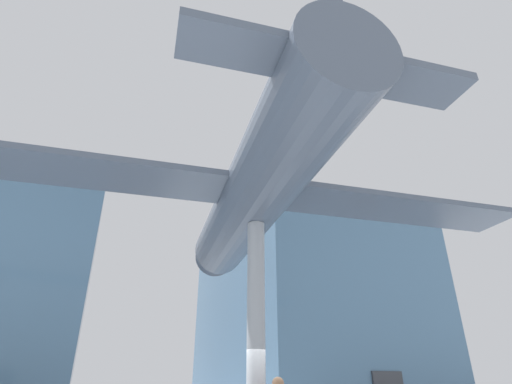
# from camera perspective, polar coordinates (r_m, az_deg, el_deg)

# --- Properties ---
(glass_pavilion_right) EXTENTS (11.86, 15.51, 11.58)m
(glass_pavilion_right) POSITION_cam_1_polar(r_m,az_deg,el_deg) (29.42, 7.28, -18.20)
(glass_pavilion_right) COLOR slate
(glass_pavilion_right) RESTS_ON ground_plane
(support_pylon_central) EXTENTS (0.48, 0.48, 5.92)m
(support_pylon_central) POSITION_cam_1_polar(r_m,az_deg,el_deg) (10.96, 0.00, -19.17)
(support_pylon_central) COLOR #999EA3
(support_pylon_central) RESTS_ON ground_plane
(suspended_airplane) EXTENTS (18.11, 13.65, 3.11)m
(suspended_airplane) POSITION_cam_1_polar(r_m,az_deg,el_deg) (12.31, -0.30, -0.43)
(suspended_airplane) COLOR #4C5666
(suspended_airplane) RESTS_ON support_pylon_central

